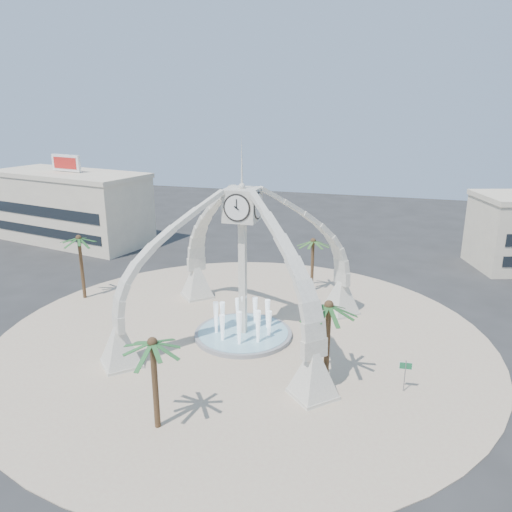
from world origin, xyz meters
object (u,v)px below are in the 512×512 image
(palm_north, at_px, (313,242))
(palm_south, at_px, (152,344))
(street_sign, at_px, (405,370))
(palm_east, at_px, (329,306))
(clock_tower, at_px, (243,262))
(palm_west, at_px, (79,239))
(fountain, at_px, (243,333))

(palm_north, bearing_deg, palm_south, -100.73)
(palm_north, distance_m, street_sign, 19.38)
(palm_north, bearing_deg, palm_east, -76.41)
(clock_tower, relative_size, palm_west, 2.63)
(palm_south, bearing_deg, street_sign, 30.15)
(palm_north, bearing_deg, fountain, -106.61)
(palm_east, xyz_separation_m, palm_north, (-4.07, 16.85, -0.34))
(palm_east, bearing_deg, palm_west, 161.02)
(palm_west, xyz_separation_m, palm_south, (16.47, -16.56, -0.56))
(fountain, relative_size, palm_south, 1.28)
(palm_east, relative_size, palm_north, 1.08)
(clock_tower, xyz_separation_m, palm_north, (3.53, 11.82, -1.20))
(clock_tower, distance_m, street_sign, 14.49)
(fountain, relative_size, palm_north, 1.33)
(fountain, bearing_deg, palm_west, 168.29)
(fountain, xyz_separation_m, palm_east, (7.60, -5.02, 5.34))
(palm_south, distance_m, street_sign, 16.58)
(palm_east, height_order, street_sign, palm_east)
(fountain, xyz_separation_m, street_sign, (12.78, -4.81, 1.36))
(palm_west, xyz_separation_m, street_sign, (30.41, -8.46, -4.40))
(palm_north, bearing_deg, street_sign, -60.90)
(palm_east, height_order, palm_south, palm_east)
(street_sign, bearing_deg, palm_east, 177.94)
(palm_east, distance_m, palm_north, 17.33)
(palm_south, bearing_deg, palm_east, 42.00)
(fountain, bearing_deg, palm_north, 73.39)
(fountain, bearing_deg, street_sign, -20.62)
(palm_east, bearing_deg, palm_south, -138.00)
(clock_tower, height_order, street_sign, clock_tower)
(fountain, xyz_separation_m, palm_north, (3.53, 11.82, 5.00))
(palm_south, bearing_deg, palm_west, 134.83)
(fountain, relative_size, street_sign, 3.46)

